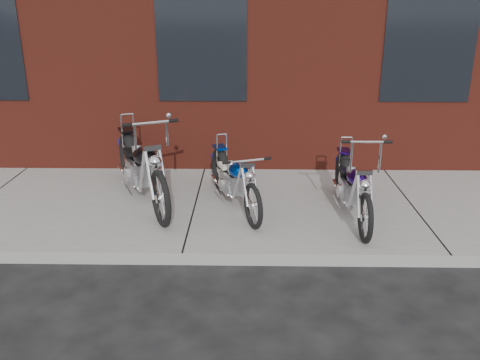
{
  "coord_description": "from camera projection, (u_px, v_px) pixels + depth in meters",
  "views": [
    {
      "loc": [
        0.74,
        -5.06,
        2.82
      ],
      "look_at": [
        0.63,
        0.8,
        0.74
      ],
      "focal_mm": 38.0,
      "sensor_mm": 36.0,
      "label": 1
    }
  ],
  "objects": [
    {
      "name": "chopper_third",
      "position": [
        142.0,
        169.0,
        7.04
      ],
      "size": [
        1.18,
        2.33,
        1.28
      ],
      "rotation": [
        0.0,
        0.0,
        -1.13
      ],
      "color": "black",
      "rests_on": "sidewalk"
    },
    {
      "name": "chopper_blue",
      "position": [
        234.0,
        181.0,
        6.87
      ],
      "size": [
        0.8,
        1.92,
        0.87
      ],
      "rotation": [
        0.0,
        0.0,
        -1.23
      ],
      "color": "black",
      "rests_on": "sidewalk"
    },
    {
      "name": "chopper_purple",
      "position": [
        352.0,
        188.0,
        6.57
      ],
      "size": [
        0.51,
        2.07,
        1.16
      ],
      "rotation": [
        0.0,
        0.0,
        -1.56
      ],
      "color": "black",
      "rests_on": "sidewalk"
    },
    {
      "name": "sidewalk",
      "position": [
        196.0,
        208.0,
        7.11
      ],
      "size": [
        22.0,
        3.0,
        0.15
      ],
      "primitive_type": "cube",
      "color": "gray",
      "rests_on": "ground"
    },
    {
      "name": "ground",
      "position": [
        183.0,
        265.0,
        5.73
      ],
      "size": [
        120.0,
        120.0,
        0.0
      ],
      "primitive_type": "plane",
      "color": "black",
      "rests_on": "ground"
    }
  ]
}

